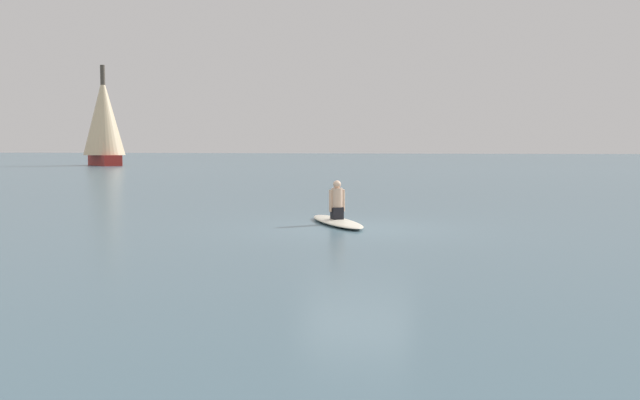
# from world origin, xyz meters

# --- Properties ---
(ground_plane) EXTENTS (400.00, 400.00, 0.00)m
(ground_plane) POSITION_xyz_m (0.00, 0.00, 0.00)
(ground_plane) COLOR slate
(surfboard) EXTENTS (2.33, 3.08, 0.13)m
(surfboard) POSITION_xyz_m (-0.68, 0.82, 0.06)
(surfboard) COLOR silver
(surfboard) RESTS_ON ground
(person_paddler) EXTENTS (0.39, 0.40, 0.94)m
(person_paddler) POSITION_xyz_m (-0.68, 0.82, 0.55)
(person_paddler) COLOR black
(person_paddler) RESTS_ON surfboard
(sailboat_distant) EXTENTS (5.98, 5.98, 10.39)m
(sailboat_distant) POSITION_xyz_m (-37.58, 47.44, 4.85)
(sailboat_distant) COLOR maroon
(sailboat_distant) RESTS_ON ground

